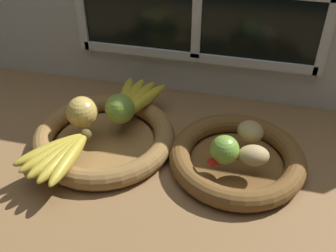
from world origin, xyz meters
TOP-DOWN VIEW (x-y plane):
  - ground_plane at (0.00, 0.00)cm, footprint 140.00×90.00cm
  - fruit_bowl_left at (-16.78, -0.33)cm, footprint 34.02×34.02cm
  - fruit_bowl_right at (15.10, -0.33)cm, footprint 30.65×30.65cm
  - apple_green_back at (-13.69, 4.07)cm, footprint 7.22×7.22cm
  - apple_golden_left at (-21.80, 0.51)cm, footprint 7.49×7.49cm
  - banana_bunch_front at (-21.76, -12.20)cm, footprint 13.31×18.21cm
  - banana_bunch_back at (-12.79, 11.94)cm, footprint 12.99×19.68cm
  - potato_small at (18.47, -3.70)cm, footprint 7.38×6.02cm
  - potato_back at (17.20, 4.30)cm, footprint 8.12×7.96cm
  - lime_near at (12.38, -4.42)cm, footprint 6.25×6.25cm
  - chili_pepper at (14.81, -4.02)cm, footprint 11.25×7.47cm

SIDE VIEW (x-z plane):
  - ground_plane at x=0.00cm, z-range -3.00..0.00cm
  - fruit_bowl_left at x=-16.78cm, z-range -0.18..4.56cm
  - fruit_bowl_right at x=15.10cm, z-range -0.17..4.56cm
  - chili_pepper at x=14.81cm, z-range 4.74..6.69cm
  - banana_bunch_front at x=-21.76cm, z-range 4.74..7.74cm
  - banana_bunch_back at x=-12.79cm, z-range 4.74..7.77cm
  - potato_small at x=18.47cm, z-range 4.74..9.07cm
  - potato_back at x=17.20cm, z-range 4.74..9.28cm
  - lime_near at x=12.38cm, z-range 4.74..10.98cm
  - apple_green_back at x=-13.69cm, z-range 4.74..11.95cm
  - apple_golden_left at x=-21.80cm, z-range 4.74..12.23cm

